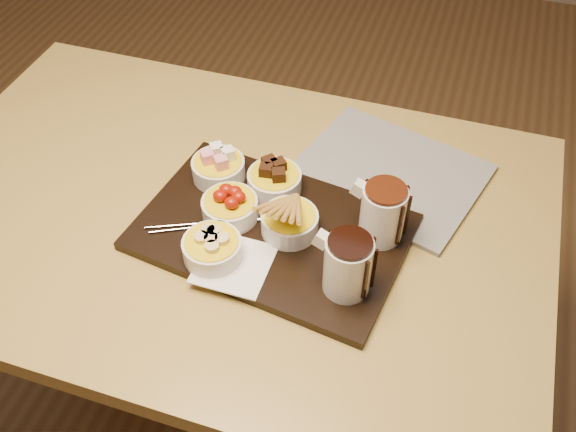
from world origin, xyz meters
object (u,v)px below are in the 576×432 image
(pitcher_dark_chocolate, at_px, (348,266))
(newspaper, at_px, (388,173))
(dining_table, at_px, (225,243))
(bowl_strawberries, at_px, (230,209))
(serving_board, at_px, (272,232))
(pitcher_milk_chocolate, at_px, (383,214))

(pitcher_dark_chocolate, xyz_separation_m, newspaper, (0.01, 0.30, -0.07))
(dining_table, xyz_separation_m, newspaper, (0.28, 0.18, 0.10))
(dining_table, relative_size, bowl_strawberries, 12.00)
(bowl_strawberries, bearing_deg, newspaper, 40.75)
(serving_board, bearing_deg, dining_table, 170.64)
(bowl_strawberries, xyz_separation_m, pitcher_milk_chocolate, (0.26, 0.04, 0.03))
(dining_table, distance_m, bowl_strawberries, 0.14)
(serving_board, distance_m, pitcher_milk_chocolate, 0.20)
(pitcher_dark_chocolate, bearing_deg, dining_table, 164.26)
(serving_board, bearing_deg, pitcher_dark_chocolate, -19.98)
(bowl_strawberries, distance_m, pitcher_milk_chocolate, 0.27)
(serving_board, relative_size, pitcher_milk_chocolate, 4.40)
(pitcher_milk_chocolate, distance_m, newspaper, 0.18)
(bowl_strawberries, bearing_deg, pitcher_milk_chocolate, 8.35)
(dining_table, bearing_deg, newspaper, 33.39)
(serving_board, height_order, pitcher_dark_chocolate, pitcher_dark_chocolate)
(serving_board, height_order, bowl_strawberries, bowl_strawberries)
(dining_table, xyz_separation_m, bowl_strawberries, (0.03, -0.03, 0.14))
(bowl_strawberries, distance_m, pitcher_dark_chocolate, 0.25)
(dining_table, relative_size, pitcher_milk_chocolate, 11.48)
(dining_table, bearing_deg, pitcher_dark_chocolate, -23.78)
(pitcher_milk_chocolate, bearing_deg, serving_board, -158.20)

